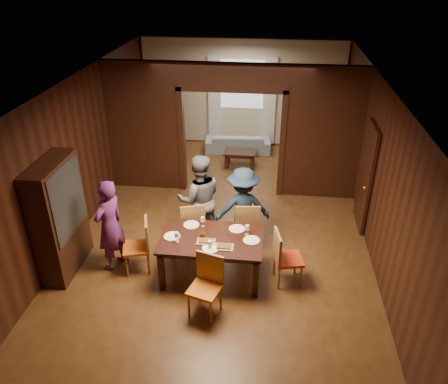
# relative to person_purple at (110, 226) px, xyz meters

# --- Properties ---
(floor) EXTENTS (9.00, 9.00, 0.00)m
(floor) POSITION_rel_person_purple_xyz_m (1.74, 1.38, -0.83)
(floor) COLOR #4C2B15
(floor) RESTS_ON ground
(ceiling) EXTENTS (5.50, 9.00, 0.02)m
(ceiling) POSITION_rel_person_purple_xyz_m (1.74, 1.38, 2.07)
(ceiling) COLOR silver
(ceiling) RESTS_ON room_walls
(room_walls) EXTENTS (5.52, 9.01, 2.90)m
(room_walls) POSITION_rel_person_purple_xyz_m (1.74, 3.27, 0.67)
(room_walls) COLOR black
(room_walls) RESTS_ON floor
(person_purple) EXTENTS (0.60, 0.71, 1.66)m
(person_purple) POSITION_rel_person_purple_xyz_m (0.00, 0.00, 0.00)
(person_purple) COLOR #572162
(person_purple) RESTS_ON floor
(person_grey) EXTENTS (0.99, 0.86, 1.74)m
(person_grey) POSITION_rel_person_purple_xyz_m (1.36, 0.98, 0.04)
(person_grey) COLOR #525359
(person_grey) RESTS_ON floor
(person_navy) EXTENTS (1.12, 0.81, 1.57)m
(person_navy) POSITION_rel_person_purple_xyz_m (2.16, 0.90, -0.05)
(person_navy) COLOR #18273C
(person_navy) RESTS_ON floor
(sofa) EXTENTS (1.80, 0.81, 0.51)m
(sofa) POSITION_rel_person_purple_xyz_m (1.70, 5.23, -0.57)
(sofa) COLOR #8BA4B6
(sofa) RESTS_ON floor
(serving_bowl) EXTENTS (0.28, 0.28, 0.07)m
(serving_bowl) POSITION_rel_person_purple_xyz_m (1.78, 0.01, -0.04)
(serving_bowl) COLOR black
(serving_bowl) RESTS_ON dining_table
(dining_table) EXTENTS (1.67, 1.04, 0.76)m
(dining_table) POSITION_rel_person_purple_xyz_m (1.73, -0.06, -0.45)
(dining_table) COLOR black
(dining_table) RESTS_ON floor
(coffee_table) EXTENTS (0.80, 0.50, 0.40)m
(coffee_table) POSITION_rel_person_purple_xyz_m (1.83, 4.32, -0.63)
(coffee_table) COLOR black
(coffee_table) RESTS_ON floor
(chair_left) EXTENTS (0.55, 0.55, 0.97)m
(chair_left) POSITION_rel_person_purple_xyz_m (0.44, -0.05, -0.35)
(chair_left) COLOR #C35212
(chair_left) RESTS_ON floor
(chair_right) EXTENTS (0.53, 0.53, 0.97)m
(chair_right) POSITION_rel_person_purple_xyz_m (2.99, -0.07, -0.35)
(chair_right) COLOR red
(chair_right) RESTS_ON floor
(chair_far_l) EXTENTS (0.55, 0.55, 0.97)m
(chair_far_l) POSITION_rel_person_purple_xyz_m (1.25, 0.75, -0.35)
(chair_far_l) COLOR #E54F15
(chair_far_l) RESTS_ON floor
(chair_far_r) EXTENTS (0.48, 0.48, 0.97)m
(chair_far_r) POSITION_rel_person_purple_xyz_m (2.25, 0.86, -0.35)
(chair_far_r) COLOR #D66214
(chair_far_r) RESTS_ON floor
(chair_near) EXTENTS (0.55, 0.55, 0.97)m
(chair_near) POSITION_rel_person_purple_xyz_m (1.75, -0.94, -0.35)
(chair_near) COLOR orange
(chair_near) RESTS_ON floor
(hutch) EXTENTS (0.40, 1.20, 2.00)m
(hutch) POSITION_rel_person_purple_xyz_m (-0.79, -0.12, 0.17)
(hutch) COLOR black
(hutch) RESTS_ON floor
(door_right) EXTENTS (0.06, 0.90, 2.10)m
(door_right) POSITION_rel_person_purple_xyz_m (4.44, 1.88, 0.22)
(door_right) COLOR black
(door_right) RESTS_ON floor
(window_far) EXTENTS (1.20, 0.03, 1.30)m
(window_far) POSITION_rel_person_purple_xyz_m (1.74, 5.82, 0.87)
(window_far) COLOR silver
(window_far) RESTS_ON back_wall
(curtain_left) EXTENTS (0.35, 0.06, 2.40)m
(curtain_left) POSITION_rel_person_purple_xyz_m (0.99, 5.78, 0.42)
(curtain_left) COLOR white
(curtain_left) RESTS_ON back_wall
(curtain_right) EXTENTS (0.35, 0.06, 2.40)m
(curtain_right) POSITION_rel_person_purple_xyz_m (2.49, 5.78, 0.42)
(curtain_right) COLOR white
(curtain_right) RESTS_ON back_wall
(plate_left) EXTENTS (0.27, 0.27, 0.01)m
(plate_left) POSITION_rel_person_purple_xyz_m (1.08, -0.09, -0.07)
(plate_left) COLOR white
(plate_left) RESTS_ON dining_table
(plate_far_l) EXTENTS (0.27, 0.27, 0.01)m
(plate_far_l) POSITION_rel_person_purple_xyz_m (1.33, 0.28, -0.07)
(plate_far_l) COLOR white
(plate_far_l) RESTS_ON dining_table
(plate_far_r) EXTENTS (0.27, 0.27, 0.01)m
(plate_far_r) POSITION_rel_person_purple_xyz_m (2.11, 0.25, -0.07)
(plate_far_r) COLOR silver
(plate_far_r) RESTS_ON dining_table
(plate_right) EXTENTS (0.27, 0.27, 0.01)m
(plate_right) POSITION_rel_person_purple_xyz_m (2.37, -0.05, -0.07)
(plate_right) COLOR white
(plate_right) RESTS_ON dining_table
(plate_near) EXTENTS (0.27, 0.27, 0.01)m
(plate_near) POSITION_rel_person_purple_xyz_m (1.75, -0.34, -0.07)
(plate_near) COLOR white
(plate_near) RESTS_ON dining_table
(platter_a) EXTENTS (0.30, 0.20, 0.04)m
(platter_a) POSITION_rel_person_purple_xyz_m (1.65, -0.18, -0.05)
(platter_a) COLOR slate
(platter_a) RESTS_ON dining_table
(platter_b) EXTENTS (0.30, 0.20, 0.04)m
(platter_b) POSITION_rel_person_purple_xyz_m (1.96, -0.29, -0.05)
(platter_b) COLOR gray
(platter_b) RESTS_ON dining_table
(wineglass_left) EXTENTS (0.08, 0.08, 0.18)m
(wineglass_left) POSITION_rel_person_purple_xyz_m (1.19, -0.22, 0.02)
(wineglass_left) COLOR white
(wineglass_left) RESTS_ON dining_table
(wineglass_far) EXTENTS (0.08, 0.08, 0.18)m
(wineglass_far) POSITION_rel_person_purple_xyz_m (1.53, 0.27, 0.02)
(wineglass_far) COLOR white
(wineglass_far) RESTS_ON dining_table
(wineglass_right) EXTENTS (0.08, 0.08, 0.18)m
(wineglass_right) POSITION_rel_person_purple_xyz_m (2.29, 0.11, 0.02)
(wineglass_right) COLOR white
(wineglass_right) RESTS_ON dining_table
(tumbler) EXTENTS (0.07, 0.07, 0.14)m
(tumbler) POSITION_rel_person_purple_xyz_m (1.74, -0.33, -0.00)
(tumbler) COLOR silver
(tumbler) RESTS_ON dining_table
(condiment_jar) EXTENTS (0.08, 0.08, 0.11)m
(condiment_jar) POSITION_rel_person_purple_xyz_m (1.58, -0.07, -0.02)
(condiment_jar) COLOR #4C2611
(condiment_jar) RESTS_ON dining_table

